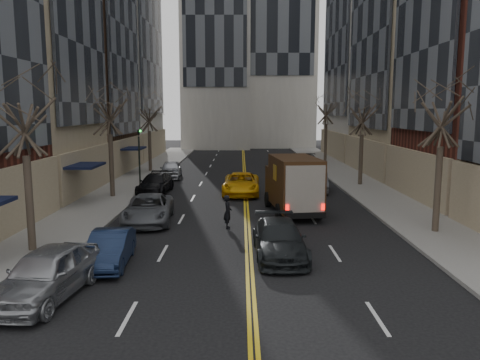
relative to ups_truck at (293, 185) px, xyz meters
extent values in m
plane|color=black|center=(-2.59, -15.48, -1.62)|extent=(160.00, 160.00, 0.00)
cube|color=slate|center=(-11.59, 11.52, -1.55)|extent=(4.00, 66.00, 0.15)
cube|color=slate|center=(6.41, 11.52, -1.55)|extent=(4.00, 66.00, 0.15)
cube|color=#4C301E|center=(-18.09, 17.52, 10.38)|extent=(9.00, 12.00, 24.00)
cube|color=black|center=(-13.43, 17.52, 11.58)|extent=(0.20, 10.56, 19.20)
cube|color=#B7B2A8|center=(-19.09, 31.02, 16.38)|extent=(11.00, 15.00, 36.00)
cube|color=black|center=(-12.59, 2.52, 0.78)|extent=(2.00, 3.00, 0.15)
cube|color=black|center=(-13.49, 2.52, -0.27)|extent=(0.20, 3.00, 2.50)
cube|color=black|center=(-12.59, 15.52, 0.78)|extent=(2.00, 3.00, 0.15)
cube|color=black|center=(-13.49, 15.52, -0.27)|extent=(0.20, 3.00, 2.50)
cube|color=tan|center=(13.41, 16.52, 12.38)|extent=(10.00, 14.00, 28.00)
cube|color=#B7B2A8|center=(14.41, 31.02, 15.38)|extent=(12.00, 15.00, 34.00)
cylinder|color=#382D23|center=(-11.39, -7.48, 0.44)|extent=(0.30, 0.30, 3.83)
cylinder|color=#382D23|center=(-11.39, 4.52, 0.55)|extent=(0.30, 0.30, 4.05)
cylinder|color=#382D23|center=(-11.39, 17.52, 0.37)|extent=(0.30, 0.30, 3.69)
cylinder|color=#382D23|center=(6.21, -4.48, 0.51)|extent=(0.30, 0.30, 3.96)
cylinder|color=#382D23|center=(6.21, 9.52, 0.42)|extent=(0.30, 0.30, 3.78)
cylinder|color=#382D23|center=(6.21, 24.52, 0.60)|extent=(0.30, 0.30, 4.14)
cylinder|color=black|center=(-9.99, 6.52, 0.43)|extent=(0.12, 0.12, 3.80)
imported|color=black|center=(-9.99, 6.52, 2.78)|extent=(0.15, 0.18, 0.90)
sphere|color=#0CE526|center=(-9.84, 6.42, 2.73)|extent=(0.14, 0.14, 0.14)
cube|color=black|center=(0.00, 0.00, -1.12)|extent=(2.68, 6.08, 0.28)
cube|color=black|center=(-0.25, 2.15, -0.20)|extent=(2.33, 1.80, 1.93)
cube|color=black|center=(0.06, -0.50, 0.22)|extent=(2.71, 4.73, 2.76)
cube|color=black|center=(0.32, -2.82, -1.12)|extent=(2.12, 0.40, 0.28)
cube|color=red|center=(-0.59, -2.94, -0.70)|extent=(0.17, 0.07, 0.32)
cube|color=red|center=(1.24, -2.73, -0.70)|extent=(0.17, 0.07, 0.32)
cube|color=gold|center=(-1.06, -0.59, 0.77)|extent=(0.13, 0.83, 0.83)
cube|color=gold|center=(1.17, -0.33, 0.77)|extent=(0.13, 0.83, 0.83)
cylinder|color=black|center=(-1.30, 1.80, -1.18)|extent=(0.36, 0.91, 0.88)
cylinder|color=black|center=(0.86, 2.04, -1.18)|extent=(0.36, 0.91, 0.88)
cylinder|color=black|center=(-0.90, -1.68, -1.18)|extent=(0.36, 0.91, 0.88)
cylinder|color=black|center=(1.26, -1.43, -1.18)|extent=(0.36, 0.91, 0.88)
imported|color=black|center=(-1.39, -7.91, -0.92)|extent=(2.10, 4.89, 1.40)
cube|color=black|center=(-1.39, -7.21, -0.36)|extent=(0.13, 0.04, 0.09)
cube|color=blue|center=(-1.39, -7.24, -0.36)|extent=(0.10, 0.01, 0.06)
imported|color=#EFAC0A|center=(-2.89, 5.97, -0.89)|extent=(2.61, 5.36, 1.47)
imported|color=black|center=(-3.56, -3.44, -0.80)|extent=(0.46, 0.64, 1.65)
imported|color=#9DA0A5|center=(-8.89, -12.08, -0.83)|extent=(2.47, 4.88, 1.59)
imported|color=#111C36|center=(-7.81, -8.97, -0.98)|extent=(1.63, 3.99, 1.29)
imported|color=#52555A|center=(-7.69, -2.23, -0.92)|extent=(2.75, 5.26, 1.42)
imported|color=black|center=(-8.89, 6.38, -0.94)|extent=(2.22, 4.80, 1.36)
imported|color=#B6B9BF|center=(-8.89, 13.69, -0.88)|extent=(2.07, 4.47, 1.48)
imported|color=#47494F|center=(2.51, 7.10, -0.93)|extent=(1.96, 4.36, 1.39)
imported|color=#B0B4B8|center=(2.51, 16.72, -0.80)|extent=(3.33, 6.20, 1.65)
imported|color=black|center=(3.71, 19.75, -0.92)|extent=(2.35, 4.97, 1.40)
camera|label=1|loc=(-2.91, -25.83, 4.14)|focal=35.00mm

